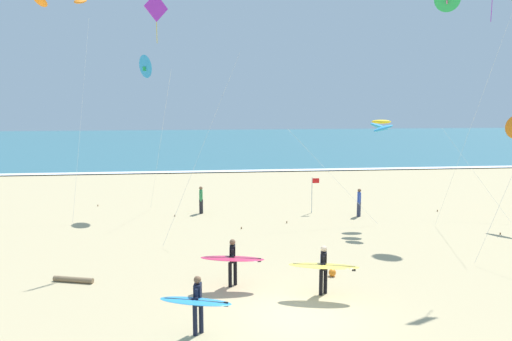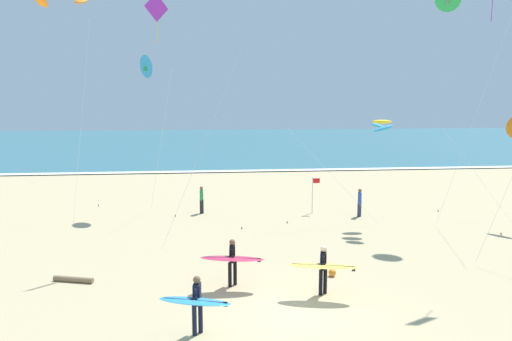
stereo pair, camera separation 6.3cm
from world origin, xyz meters
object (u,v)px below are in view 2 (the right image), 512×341
Objects in this scene: bystander_blue_top at (360,202)px; kite_delta_emerald_near at (449,0)px; kite_arc_golden_distant at (381,126)px; driftwood_log at (73,279)px; surfer_lead at (232,259)px; bystander_green_top at (202,200)px; surfer_third at (323,266)px; surfer_trailing at (196,301)px; beach_ball at (332,273)px; kite_delta_cobalt_close at (147,67)px; kite_diamond_violet_low at (160,19)px; lifeguard_flag at (313,192)px.

kite_delta_emerald_near is at bearing -37.72° from bystander_blue_top.
kite_arc_golden_distant is 16.11m from driftwood_log.
surfer_lead is 11.59m from bystander_green_top.
bystander_blue_top is (-3.31, 2.56, -10.54)m from kite_delta_emerald_near.
kite_delta_emerald_near reaches higher than bystander_green_top.
surfer_trailing is at bearing -150.02° from surfer_third.
beach_ball is at bearing -2.56° from driftwood_log.
kite_arc_golden_distant is at bearing 25.56° from driftwood_log.
surfer_trailing is 1.27× the size of bystander_blue_top.
kite_delta_emerald_near reaches higher than surfer_third.
bystander_green_top is 1.00× the size of bystander_blue_top.
kite_delta_emerald_near reaches higher than kite_delta_cobalt_close.
bystander_blue_top is at bearing 66.52° from surfer_third.
surfer_trailing is at bearing -138.63° from kite_delta_emerald_near.
surfer_lead is 3.71m from surfer_trailing.
kite_diamond_violet_low is 13.14m from lifeguard_flag.
lifeguard_flag is at bearing 41.62° from driftwood_log.
surfer_lead reaches higher than bystander_green_top.
beach_ball is (-3.95, -9.12, -0.67)m from bystander_blue_top.
kite_diamond_violet_low is (-2.66, 5.06, 8.83)m from surfer_lead.
surfer_lead is at bearing 159.85° from surfer_third.
beach_ball is at bearing -34.00° from kite_diamond_violet_low.
kite_arc_golden_distant is (10.72, 2.67, -4.65)m from kite_diamond_violet_low.
driftwood_log is at bearing -138.38° from lifeguard_flag.
surfer_third is at bearing -113.48° from bystander_blue_top.
bystander_green_top is at bearing -24.52° from kite_delta_cobalt_close.
kite_delta_emerald_near reaches higher than driftwood_log.
kite_arc_golden_distant is 0.61× the size of kite_delta_cobalt_close.
surfer_lead is 12.18m from lifeguard_flag.
kite_arc_golden_distant reaches higher than beach_ball.
kite_delta_cobalt_close is at bearing 100.06° from surfer_trailing.
lifeguard_flag is at bearing 64.07° from surfer_lead.
kite_diamond_violet_low reaches higher than driftwood_log.
surfer_third is 13.28m from bystander_green_top.
surfer_trailing is 0.17× the size of kite_delta_emerald_near.
surfer_trailing is 12.39m from kite_diamond_violet_low.
kite_arc_golden_distant is 3.48× the size of bystander_blue_top.
kite_delta_emerald_near reaches higher than beach_ball.
kite_delta_emerald_near is 7.57× the size of bystander_blue_top.
bystander_blue_top is 2.69m from lifeguard_flag.
kite_delta_cobalt_close is at bearing 116.88° from surfer_third.
bystander_blue_top is at bearing 142.28° from kite_delta_emerald_near.
kite_delta_cobalt_close is (-7.10, 14.00, 7.34)m from surfer_third.
kite_arc_golden_distant is at bearing -22.52° from bystander_green_top.
surfer_third is 9.03m from driftwood_log.
kite_delta_emerald_near reaches higher than surfer_trailing.
surfer_third is at bearing -133.92° from kite_delta_emerald_near.
bystander_green_top is (-4.09, 12.63, -0.24)m from surfer_third.
kite_delta_emerald_near is at bearing -32.76° from lifeguard_flag.
driftwood_log is at bearing -154.44° from kite_arc_golden_distant.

